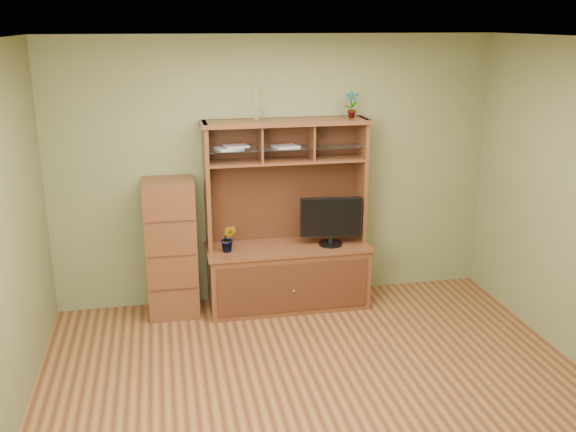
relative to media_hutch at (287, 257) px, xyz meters
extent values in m
cube|color=#502B16|center=(-0.06, -1.73, -0.53)|extent=(4.50, 4.00, 0.02)
cube|color=white|center=(-0.06, -1.73, 2.19)|extent=(4.50, 4.00, 0.02)
cube|color=#64693E|center=(-0.06, 0.28, 0.83)|extent=(4.50, 0.02, 2.70)
cube|color=#64693E|center=(-0.06, -3.74, 0.83)|extent=(4.50, 0.02, 2.70)
cube|color=#4F2916|center=(0.00, -0.02, -0.21)|extent=(1.60, 0.55, 0.62)
cube|color=#3D1F10|center=(0.00, -0.30, -0.21)|extent=(1.50, 0.01, 0.50)
sphere|color=silver|center=(0.00, -0.32, -0.24)|extent=(0.02, 0.02, 0.02)
cube|color=#4F2916|center=(0.00, -0.02, 0.11)|extent=(1.64, 0.59, 0.03)
cube|color=#4F2916|center=(-0.78, 0.08, 0.75)|extent=(0.04, 0.35, 1.25)
cube|color=#4F2916|center=(0.78, 0.08, 0.75)|extent=(0.04, 0.35, 1.25)
cube|color=#3D1F10|center=(0.00, 0.24, 0.75)|extent=(1.52, 0.02, 1.25)
cube|color=#4F2916|center=(0.00, 0.08, 1.36)|extent=(1.66, 0.40, 0.04)
cube|color=#4F2916|center=(0.00, 0.08, 0.98)|extent=(1.52, 0.32, 0.02)
cube|color=#4F2916|center=(-0.25, 0.08, 1.16)|extent=(0.02, 0.31, 0.35)
cube|color=#4F2916|center=(0.25, 0.08, 1.16)|extent=(0.02, 0.31, 0.35)
cube|color=silver|center=(0.00, 0.07, 1.11)|extent=(1.50, 0.27, 0.01)
cylinder|color=black|center=(0.43, -0.08, 0.14)|extent=(0.24, 0.24, 0.02)
cylinder|color=black|center=(0.43, -0.08, 0.19)|extent=(0.05, 0.05, 0.08)
cube|color=black|center=(0.43, -0.08, 0.42)|extent=(0.62, 0.13, 0.40)
imported|color=#305B1F|center=(-0.60, -0.08, 0.27)|extent=(0.18, 0.16, 0.28)
imported|color=#376F27|center=(0.65, 0.08, 1.51)|extent=(0.14, 0.10, 0.27)
cylinder|color=silver|center=(-0.29, 0.08, 1.43)|extent=(0.06, 0.06, 0.11)
cylinder|color=#9A824D|center=(-0.29, 0.08, 1.59)|extent=(0.04, 0.04, 0.21)
cube|color=#A8A8AC|center=(-0.56, 0.08, 1.12)|extent=(0.29, 0.25, 0.02)
cube|color=#A8A8AC|center=(-0.49, 0.08, 1.14)|extent=(0.25, 0.21, 0.02)
cube|color=#A8A8AC|center=(0.00, 0.08, 1.12)|extent=(0.27, 0.24, 0.02)
cube|color=#4F2916|center=(-1.15, 0.03, 0.16)|extent=(0.49, 0.44, 1.37)
cube|color=#3D1F10|center=(-1.15, -0.19, -0.18)|extent=(0.45, 0.01, 0.02)
cube|color=#3D1F10|center=(-1.15, -0.19, 0.16)|extent=(0.45, 0.01, 0.01)
cube|color=#3D1F10|center=(-1.15, -0.19, 0.50)|extent=(0.45, 0.01, 0.02)
camera|label=1|loc=(-1.20, -5.98, 2.30)|focal=40.00mm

